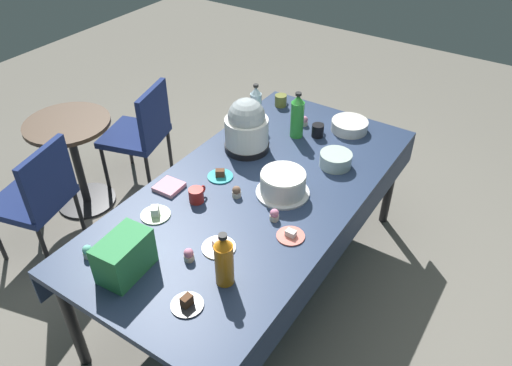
{
  "coord_description": "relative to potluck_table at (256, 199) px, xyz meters",
  "views": [
    {
      "loc": [
        -1.84,
        -1.21,
        2.47
      ],
      "look_at": [
        0.0,
        0.0,
        0.8
      ],
      "focal_mm": 34.74,
      "sensor_mm": 36.0,
      "label": 1
    }
  ],
  "objects": [
    {
      "name": "soda_bottle_water",
      "position": [
        0.62,
        0.41,
        0.2
      ],
      "size": [
        0.08,
        0.08,
        0.29
      ],
      "color": "silver",
      "rests_on": "potluck_table"
    },
    {
      "name": "coffee_mug_red",
      "position": [
        -0.26,
        0.22,
        0.1
      ],
      "size": [
        0.12,
        0.08,
        0.08
      ],
      "color": "#B2231E",
      "rests_on": "potluck_table"
    },
    {
      "name": "maroon_chair_left",
      "position": [
        -0.53,
        1.33,
        -0.2
      ],
      "size": [
        0.54,
        0.54,
        0.85
      ],
      "color": "navy",
      "rests_on": "ground"
    },
    {
      "name": "slow_cooker",
      "position": [
        0.32,
        0.28,
        0.22
      ],
      "size": [
        0.28,
        0.28,
        0.35
      ],
      "color": "black",
      "rests_on": "potluck_table"
    },
    {
      "name": "round_cafe_table",
      "position": [
        -0.05,
        1.55,
        -0.19
      ],
      "size": [
        0.6,
        0.6,
        0.72
      ],
      "color": "#473323",
      "rests_on": "ground"
    },
    {
      "name": "dessert_plate_teal",
      "position": [
        -0.01,
        0.24,
        0.07
      ],
      "size": [
        0.15,
        0.15,
        0.05
      ],
      "color": "teal",
      "rests_on": "potluck_table"
    },
    {
      "name": "ground",
      "position": [
        0.0,
        0.0,
        -0.69
      ],
      "size": [
        9.0,
        9.0,
        0.0
      ],
      "primitive_type": "plane",
      "color": "slate"
    },
    {
      "name": "potluck_table",
      "position": [
        0.0,
        0.0,
        0.0
      ],
      "size": [
        2.2,
        1.1,
        0.75
      ],
      "color": "navy",
      "rests_on": "ground"
    },
    {
      "name": "soda_bottle_lime_soda",
      "position": [
        0.63,
        0.1,
        0.21
      ],
      "size": [
        0.09,
        0.09,
        0.31
      ],
      "color": "green",
      "rests_on": "potluck_table"
    },
    {
      "name": "dessert_plate_coral",
      "position": [
        -0.22,
        -0.35,
        0.07
      ],
      "size": [
        0.14,
        0.14,
        0.04
      ],
      "color": "#E07266",
      "rests_on": "potluck_table"
    },
    {
      "name": "ceramic_snack_bowl",
      "position": [
        0.88,
        -0.16,
        0.1
      ],
      "size": [
        0.24,
        0.24,
        0.07
      ],
      "primitive_type": "cylinder",
      "color": "silver",
      "rests_on": "potluck_table"
    },
    {
      "name": "glass_salad_bowl",
      "position": [
        0.46,
        -0.27,
        0.1
      ],
      "size": [
        0.19,
        0.19,
        0.09
      ],
      "primitive_type": "cylinder",
      "color": "#B2C6BC",
      "rests_on": "potluck_table"
    },
    {
      "name": "frosted_layer_cake",
      "position": [
        0.06,
        -0.14,
        0.13
      ],
      "size": [
        0.3,
        0.3,
        0.14
      ],
      "color": "silver",
      "rests_on": "potluck_table"
    },
    {
      "name": "dessert_plate_cream",
      "position": [
        -0.49,
        -0.1,
        0.07
      ],
      "size": [
        0.17,
        0.17,
        0.04
      ],
      "color": "beige",
      "rests_on": "potluck_table"
    },
    {
      "name": "cupcake_mint",
      "position": [
        -0.87,
        0.39,
        0.09
      ],
      "size": [
        0.05,
        0.05,
        0.07
      ],
      "color": "beige",
      "rests_on": "potluck_table"
    },
    {
      "name": "cupcake_berry",
      "position": [
        -0.62,
        -0.03,
        0.09
      ],
      "size": [
        0.05,
        0.05,
        0.07
      ],
      "color": "beige",
      "rests_on": "potluck_table"
    },
    {
      "name": "cupcake_rose",
      "position": [
        -0.16,
        -0.22,
        0.09
      ],
      "size": [
        0.05,
        0.05,
        0.07
      ],
      "color": "beige",
      "rests_on": "potluck_table"
    },
    {
      "name": "cupcake_lemon",
      "position": [
        -0.11,
        0.06,
        0.09
      ],
      "size": [
        0.05,
        0.05,
        0.07
      ],
      "color": "beige",
      "rests_on": "potluck_table"
    },
    {
      "name": "coffee_mug_olive",
      "position": [
        0.93,
        0.4,
        0.1
      ],
      "size": [
        0.12,
        0.08,
        0.08
      ],
      "color": "olive",
      "rests_on": "potluck_table"
    },
    {
      "name": "soda_carton",
      "position": [
        -0.84,
        0.16,
        0.16
      ],
      "size": [
        0.27,
        0.18,
        0.2
      ],
      "primitive_type": "cube",
      "rotation": [
        0.0,
        0.0,
        0.07
      ],
      "color": "#338C4C",
      "rests_on": "potluck_table"
    },
    {
      "name": "dessert_plate_charcoal",
      "position": [
        -0.84,
        -0.2,
        0.08
      ],
      "size": [
        0.14,
        0.14,
        0.06
      ],
      "color": "#2D2D33",
      "rests_on": "potluck_table"
    },
    {
      "name": "maroon_chair_right",
      "position": [
        0.42,
        1.33,
        -0.2
      ],
      "size": [
        0.54,
        0.54,
        0.85
      ],
      "color": "navy",
      "rests_on": "ground"
    },
    {
      "name": "soda_bottle_orange_juice",
      "position": [
        -0.64,
        -0.25,
        0.19
      ],
      "size": [
        0.09,
        0.09,
        0.29
      ],
      "color": "orange",
      "rests_on": "potluck_table"
    },
    {
      "name": "coffee_mug_black",
      "position": [
        0.7,
        -0.02,
        0.1
      ],
      "size": [
        0.12,
        0.08,
        0.09
      ],
      "color": "black",
      "rests_on": "potluck_table"
    },
    {
      "name": "dessert_plate_sage",
      "position": [
        -0.47,
        0.32,
        0.08
      ],
      "size": [
        0.16,
        0.16,
        0.06
      ],
      "color": "#8CA87F",
      "rests_on": "potluck_table"
    },
    {
      "name": "cupcake_vanilla",
      "position": [
        0.78,
        0.12,
        0.09
      ],
      "size": [
        0.05,
        0.05,
        0.07
      ],
      "color": "beige",
      "rests_on": "potluck_table"
    },
    {
      "name": "paper_napkin_stack",
      "position": [
        -0.26,
        0.42,
        0.07
      ],
      "size": [
        0.15,
        0.15,
        0.02
      ],
      "primitive_type": "cube",
      "rotation": [
        0.0,
        0.0,
        0.04
      ],
      "color": "pink",
      "rests_on": "potluck_table"
    }
  ]
}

